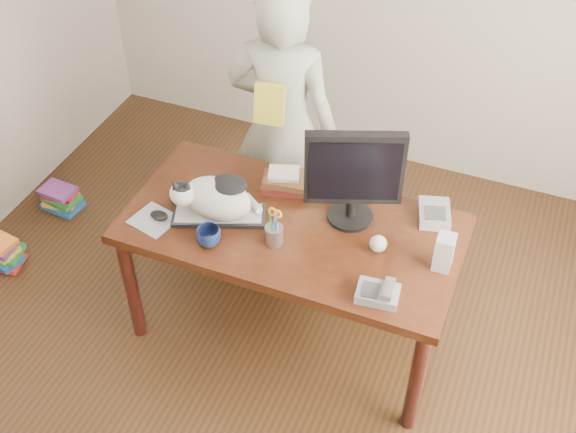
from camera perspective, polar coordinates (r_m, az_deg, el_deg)
The scene contains 18 objects.
room at distance 2.60m, azimuth -4.57°, elevation 0.50°, with size 4.50×4.50×4.50m.
desk at distance 3.56m, azimuth 0.78°, elevation -1.63°, with size 1.60×0.80×0.75m.
keyboard at distance 3.46m, azimuth -5.49°, elevation 0.13°, with size 0.47×0.31×0.03m.
cat at distance 3.38m, azimuth -5.85°, elevation 1.53°, with size 0.42×0.32×0.25m.
monitor at distance 3.26m, azimuth 5.23°, elevation 3.39°, with size 0.44×0.28×0.51m.
pen_cup at distance 3.28m, azimuth -1.10°, elevation -1.33°, with size 0.10×0.10×0.21m.
mousepad at distance 3.49m, azimuth -10.56°, elevation -0.27°, with size 0.24×0.22×0.00m.
mouse at distance 3.48m, azimuth -10.15°, elevation 0.09°, with size 0.10×0.08×0.04m.
coffee_mug at distance 3.31m, azimuth -6.29°, elevation -1.58°, with size 0.11×0.11×0.09m, color #0D1736.
phone at distance 3.10m, azimuth 7.17°, elevation -6.02°, with size 0.19×0.17×0.08m.
speaker at distance 3.23m, azimuth 12.23°, elevation -2.77°, with size 0.08×0.09×0.18m.
baseball at distance 3.29m, azimuth 7.14°, elevation -2.14°, with size 0.08×0.08×0.08m.
book_stack at distance 3.59m, azimuth -0.12°, elevation 2.86°, with size 0.28×0.23×0.09m.
calculator at distance 3.50m, azimuth 11.48°, elevation 0.23°, with size 0.19×0.23×0.06m.
person at distance 3.93m, azimuth -0.43°, elevation 7.30°, with size 0.59×0.39×1.63m, color silver.
held_book at distance 3.67m, azimuth -1.48°, elevation 8.87°, with size 0.16×0.11×0.21m.
book_pile_a at distance 4.53m, azimuth -21.77°, elevation -2.64°, with size 0.27×0.22×0.18m.
book_pile_b at distance 4.80m, azimuth -17.50°, elevation 1.40°, with size 0.26×0.20×0.15m.
Camera 1 is at (0.91, -1.70, 3.09)m, focal length 45.00 mm.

